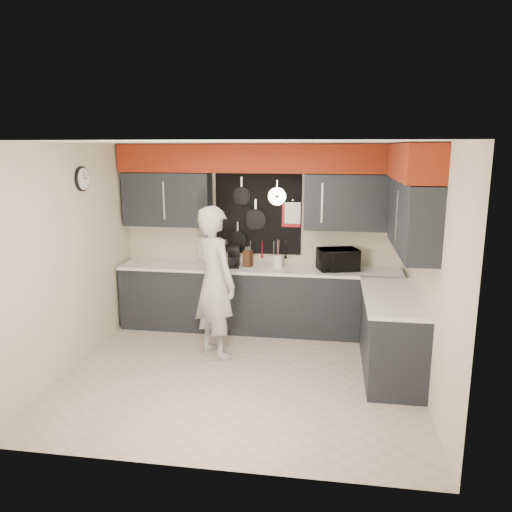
% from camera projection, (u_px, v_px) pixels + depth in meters
% --- Properties ---
extents(ground, '(4.00, 4.00, 0.00)m').
position_uv_depth(ground, '(240.00, 374.00, 5.73)').
color(ground, '#BCA692').
rests_on(ground, ground).
extents(back_wall_assembly, '(4.00, 0.36, 2.60)m').
position_uv_depth(back_wall_assembly, '(261.00, 187.00, 6.85)').
color(back_wall_assembly, beige).
rests_on(back_wall_assembly, ground).
extents(right_wall_assembly, '(0.36, 3.50, 2.60)m').
position_uv_depth(right_wall_assembly, '(415.00, 206.00, 5.30)').
color(right_wall_assembly, beige).
rests_on(right_wall_assembly, ground).
extents(left_wall_assembly, '(0.05, 3.50, 2.60)m').
position_uv_depth(left_wall_assembly, '(70.00, 255.00, 5.76)').
color(left_wall_assembly, beige).
rests_on(left_wall_assembly, ground).
extents(base_cabinets, '(3.95, 2.20, 0.92)m').
position_uv_depth(base_cabinets, '(291.00, 307.00, 6.65)').
color(base_cabinets, black).
rests_on(base_cabinets, ground).
extents(microwave, '(0.61, 0.49, 0.29)m').
position_uv_depth(microwave, '(338.00, 259.00, 6.74)').
color(microwave, black).
rests_on(microwave, base_cabinets).
extents(knife_block, '(0.13, 0.13, 0.23)m').
position_uv_depth(knife_block, '(248.00, 258.00, 6.93)').
color(knife_block, '#351A11').
rests_on(knife_block, base_cabinets).
extents(utensil_crock, '(0.14, 0.14, 0.18)m').
position_uv_depth(utensil_crock, '(277.00, 261.00, 6.89)').
color(utensil_crock, white).
rests_on(utensil_crock, base_cabinets).
extents(coffee_maker, '(0.20, 0.23, 0.30)m').
position_uv_depth(coffee_maker, '(233.00, 256.00, 6.90)').
color(coffee_maker, black).
rests_on(coffee_maker, base_cabinets).
extents(person, '(0.81, 0.79, 1.88)m').
position_uv_depth(person, '(214.00, 282.00, 6.07)').
color(person, '#B2B2B0').
rests_on(person, ground).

